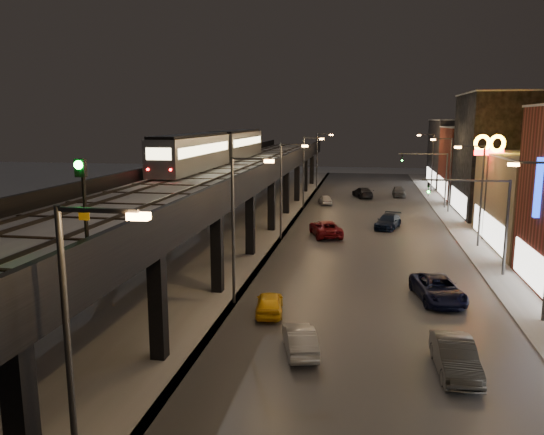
{
  "coord_description": "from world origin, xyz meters",
  "views": [
    {
      "loc": [
        7.04,
        -17.18,
        11.15
      ],
      "look_at": [
        1.23,
        15.51,
        5.0
      ],
      "focal_mm": 35.0,
      "sensor_mm": 36.0,
      "label": 1
    }
  ],
  "objects_px": {
    "car_near_white": "(300,340)",
    "car_onc_silver": "(455,358)",
    "car_onc_dark": "(438,290)",
    "car_onc_red": "(399,192)",
    "car_onc_white": "(388,222)",
    "car_taxi": "(270,304)",
    "car_far_white": "(325,200)",
    "subway_train": "(219,147)",
    "rail_signal": "(82,188)",
    "car_mid_dark": "(363,193)",
    "car_mid_silver": "(326,229)"
  },
  "relations": [
    {
      "from": "car_taxi",
      "to": "car_onc_red",
      "type": "distance_m",
      "value": 51.15
    },
    {
      "from": "car_mid_silver",
      "to": "subway_train",
      "type": "bearing_deg",
      "value": -37.32
    },
    {
      "from": "rail_signal",
      "to": "car_onc_dark",
      "type": "bearing_deg",
      "value": 50.92
    },
    {
      "from": "rail_signal",
      "to": "car_far_white",
      "type": "height_order",
      "value": "rail_signal"
    },
    {
      "from": "car_mid_dark",
      "to": "car_far_white",
      "type": "distance_m",
      "value": 8.68
    },
    {
      "from": "car_far_white",
      "to": "car_onc_dark",
      "type": "distance_m",
      "value": 38.26
    },
    {
      "from": "car_taxi",
      "to": "car_onc_red",
      "type": "xyz_separation_m",
      "value": [
        10.08,
        50.15,
        0.1
      ]
    },
    {
      "from": "car_near_white",
      "to": "car_onc_silver",
      "type": "distance_m",
      "value": 7.11
    },
    {
      "from": "car_near_white",
      "to": "car_onc_white",
      "type": "relative_size",
      "value": 0.8
    },
    {
      "from": "car_near_white",
      "to": "car_onc_silver",
      "type": "relative_size",
      "value": 0.86
    },
    {
      "from": "rail_signal",
      "to": "car_onc_silver",
      "type": "bearing_deg",
      "value": 28.13
    },
    {
      "from": "subway_train",
      "to": "car_taxi",
      "type": "relative_size",
      "value": 8.85
    },
    {
      "from": "rail_signal",
      "to": "car_onc_dark",
      "type": "xyz_separation_m",
      "value": [
        13.77,
        16.96,
        -8.21
      ]
    },
    {
      "from": "car_onc_dark",
      "to": "car_onc_white",
      "type": "bearing_deg",
      "value": 85.67
    },
    {
      "from": "car_far_white",
      "to": "car_onc_silver",
      "type": "relative_size",
      "value": 0.8
    },
    {
      "from": "car_onc_red",
      "to": "car_near_white",
      "type": "bearing_deg",
      "value": -98.33
    },
    {
      "from": "subway_train",
      "to": "car_onc_silver",
      "type": "bearing_deg",
      "value": -58.28
    },
    {
      "from": "car_near_white",
      "to": "car_onc_red",
      "type": "distance_m",
      "value": 55.54
    },
    {
      "from": "car_onc_dark",
      "to": "car_onc_white",
      "type": "height_order",
      "value": "car_onc_dark"
    },
    {
      "from": "car_near_white",
      "to": "car_onc_dark",
      "type": "distance_m",
      "value": 11.67
    },
    {
      "from": "car_onc_red",
      "to": "car_onc_white",
      "type": "bearing_deg",
      "value": -96.1
    },
    {
      "from": "subway_train",
      "to": "car_far_white",
      "type": "distance_m",
      "value": 19.69
    },
    {
      "from": "car_onc_dark",
      "to": "car_taxi",
      "type": "bearing_deg",
      "value": -167.74
    },
    {
      "from": "car_onc_silver",
      "to": "rail_signal",
      "type": "bearing_deg",
      "value": -154.41
    },
    {
      "from": "subway_train",
      "to": "car_mid_silver",
      "type": "relative_size",
      "value": 6.13
    },
    {
      "from": "car_onc_dark",
      "to": "car_onc_red",
      "type": "xyz_separation_m",
      "value": [
        0.19,
        46.09,
        0.0
      ]
    },
    {
      "from": "car_onc_dark",
      "to": "rail_signal",
      "type": "bearing_deg",
      "value": -139.13
    },
    {
      "from": "car_far_white",
      "to": "subway_train",
      "type": "bearing_deg",
      "value": 40.9
    },
    {
      "from": "subway_train",
      "to": "rail_signal",
      "type": "distance_m",
      "value": 39.5
    },
    {
      "from": "car_far_white",
      "to": "car_onc_white",
      "type": "bearing_deg",
      "value": 102.84
    },
    {
      "from": "car_near_white",
      "to": "car_onc_silver",
      "type": "bearing_deg",
      "value": 157.78
    },
    {
      "from": "car_mid_silver",
      "to": "car_onc_dark",
      "type": "bearing_deg",
      "value": 99.51
    },
    {
      "from": "subway_train",
      "to": "car_mid_silver",
      "type": "xyz_separation_m",
      "value": [
        11.87,
        -4.62,
        -7.47
      ]
    },
    {
      "from": "rail_signal",
      "to": "car_mid_dark",
      "type": "height_order",
      "value": "rail_signal"
    },
    {
      "from": "car_onc_white",
      "to": "car_taxi",
      "type": "bearing_deg",
      "value": -91.34
    },
    {
      "from": "car_far_white",
      "to": "car_onc_red",
      "type": "xyz_separation_m",
      "value": [
        10.06,
        9.12,
        0.12
      ]
    },
    {
      "from": "rail_signal",
      "to": "car_onc_white",
      "type": "distance_m",
      "value": 41.64
    },
    {
      "from": "car_far_white",
      "to": "car_onc_silver",
      "type": "height_order",
      "value": "car_onc_silver"
    },
    {
      "from": "car_far_white",
      "to": "car_onc_red",
      "type": "relative_size",
      "value": 0.84
    },
    {
      "from": "car_onc_silver",
      "to": "car_mid_silver",
      "type": "bearing_deg",
      "value": 103.49
    },
    {
      "from": "car_onc_dark",
      "to": "car_onc_red",
      "type": "height_order",
      "value": "car_onc_red"
    },
    {
      "from": "subway_train",
      "to": "car_onc_red",
      "type": "relative_size",
      "value": 7.63
    },
    {
      "from": "rail_signal",
      "to": "car_near_white",
      "type": "xyz_separation_m",
      "value": [
        6.25,
        8.04,
        -8.3
      ]
    },
    {
      "from": "car_taxi",
      "to": "car_far_white",
      "type": "height_order",
      "value": "car_taxi"
    },
    {
      "from": "rail_signal",
      "to": "car_far_white",
      "type": "xyz_separation_m",
      "value": [
        3.91,
        53.92,
        -8.33
      ]
    },
    {
      "from": "car_mid_silver",
      "to": "car_mid_dark",
      "type": "height_order",
      "value": "car_mid_silver"
    },
    {
      "from": "car_taxi",
      "to": "car_onc_red",
      "type": "relative_size",
      "value": 0.86
    },
    {
      "from": "car_taxi",
      "to": "car_onc_dark",
      "type": "xyz_separation_m",
      "value": [
        9.9,
        4.06,
        0.1
      ]
    },
    {
      "from": "car_taxi",
      "to": "car_onc_dark",
      "type": "distance_m",
      "value": 10.7
    },
    {
      "from": "rail_signal",
      "to": "car_mid_dark",
      "type": "bearing_deg",
      "value": 81.85
    }
  ]
}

